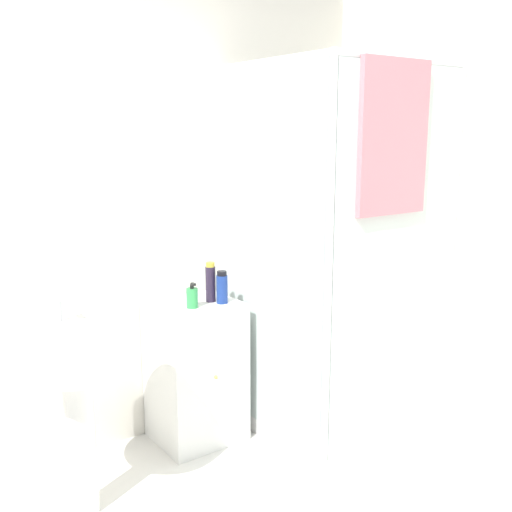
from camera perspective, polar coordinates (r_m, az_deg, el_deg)
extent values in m
cube|color=silver|center=(3.15, -15.29, 3.49)|extent=(6.40, 0.06, 2.50)
cube|color=white|center=(3.72, 6.96, -14.40)|extent=(0.94, 0.94, 0.09)
cylinder|color=white|center=(4.03, 7.68, 2.21)|extent=(0.04, 0.04, 2.03)
cylinder|color=white|center=(3.48, -3.17, 0.77)|extent=(0.04, 0.04, 2.03)
cylinder|color=white|center=(3.44, 18.02, 0.07)|extent=(0.04, 0.04, 2.03)
cylinder|color=white|center=(2.78, 6.91, -2.15)|extent=(0.04, 0.04, 2.03)
cylinder|color=white|center=(3.04, 13.98, 17.75)|extent=(0.90, 0.04, 0.04)
cylinder|color=white|center=(3.69, 2.81, 16.98)|extent=(0.90, 0.04, 0.04)
cylinder|color=white|center=(3.06, 1.40, 18.04)|extent=(0.04, 0.90, 0.04)
cylinder|color=white|center=(3.67, 13.17, 16.72)|extent=(0.04, 0.90, 0.04)
cube|color=silver|center=(3.08, 13.25, -0.47)|extent=(0.86, 0.01, 1.91)
cube|color=silver|center=(3.11, 1.13, -0.07)|extent=(0.01, 0.86, 1.91)
cylinder|color=#B7BABF|center=(3.87, 5.92, -0.62)|extent=(0.02, 0.02, 1.53)
cylinder|color=#B7BABF|center=(3.74, 6.69, 11.02)|extent=(0.07, 0.07, 0.04)
cube|color=#D1757F|center=(2.94, 13.00, 10.92)|extent=(0.45, 0.03, 0.72)
cube|color=silver|center=(3.36, -5.75, -10.88)|extent=(0.45, 0.40, 0.78)
sphere|color=gold|center=(3.18, -3.83, -11.44)|extent=(0.02, 0.02, 0.02)
cylinder|color=white|center=(2.86, -16.32, -16.49)|extent=(0.13, 0.13, 0.70)
cylinder|color=white|center=(2.69, -16.85, -8.49)|extent=(0.52, 0.52, 0.15)
cylinder|color=#B7BABF|center=(2.81, -18.26, -4.68)|extent=(0.02, 0.02, 0.13)
cube|color=#B7BABF|center=(2.77, -18.11, -3.76)|extent=(0.02, 0.07, 0.02)
cylinder|color=green|center=(3.13, -6.10, -4.00)|extent=(0.06, 0.06, 0.10)
cylinder|color=black|center=(3.12, -6.13, -2.92)|extent=(0.02, 0.02, 0.02)
cube|color=black|center=(3.10, -5.99, -2.69)|extent=(0.02, 0.03, 0.01)
cylinder|color=#281E33|center=(3.23, -4.35, -2.69)|extent=(0.05, 0.05, 0.19)
cylinder|color=gold|center=(3.20, -4.38, -0.82)|extent=(0.05, 0.05, 0.02)
cylinder|color=navy|center=(3.20, -3.25, -3.19)|extent=(0.06, 0.06, 0.15)
cylinder|color=black|center=(3.17, -3.27, -1.66)|extent=(0.05, 0.05, 0.02)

